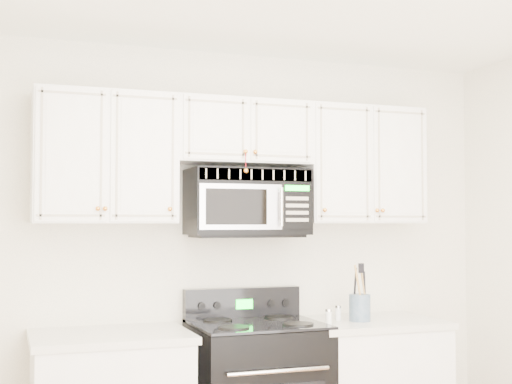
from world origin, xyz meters
name	(u,v)px	position (x,y,z in m)	size (l,w,h in m)	color
room	(366,279)	(0.00, 0.00, 1.30)	(3.51, 3.51, 2.61)	#946D45
upper_cabinets	(240,156)	(0.00, 1.58, 1.93)	(2.44, 0.37, 0.75)	white
microwave	(247,202)	(0.04, 1.56, 1.65)	(0.72, 0.41, 0.40)	black
utensil_crock	(360,307)	(0.71, 1.38, 1.01)	(0.13, 0.13, 0.35)	slate
shaker_salt	(338,313)	(0.60, 1.46, 0.97)	(0.04, 0.04, 0.09)	white
shaker_pepper	(329,317)	(0.46, 1.32, 0.97)	(0.04, 0.04, 0.09)	white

